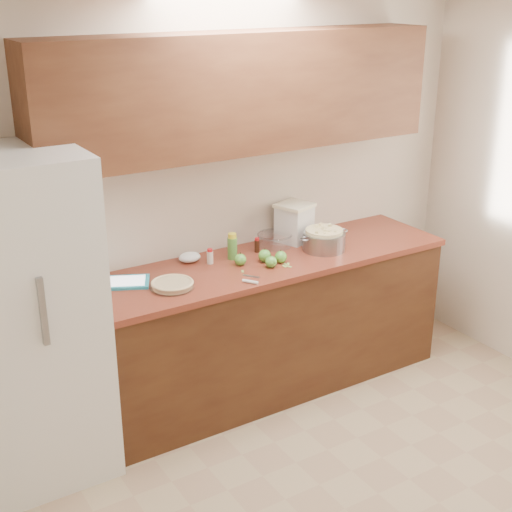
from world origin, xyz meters
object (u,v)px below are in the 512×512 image
colander (324,240)px  flour_canister (294,222)px  tablet (127,282)px  pie (172,285)px

colander → flour_canister: (-0.07, 0.24, 0.07)m
flour_canister → tablet: 1.26m
colander → tablet: size_ratio=1.17×
pie → tablet: bearing=135.1°
pie → colander: (1.12, 0.04, 0.05)m
colander → flour_canister: 0.26m
pie → tablet: 0.28m
colander → pie: bearing=-177.8°
pie → colander: colander is taller
pie → tablet: (-0.20, 0.20, -0.01)m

